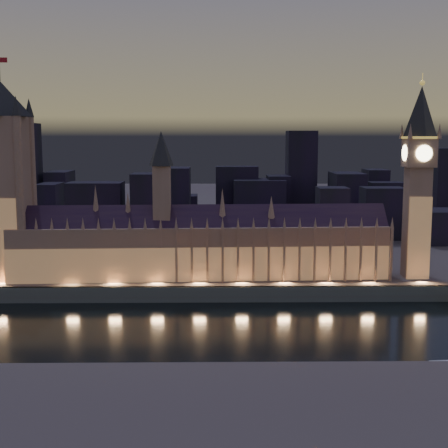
{
  "coord_description": "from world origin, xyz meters",
  "views": [
    {
      "loc": [
        0.52,
        -266.37,
        83.26
      ],
      "look_at": [
        5.0,
        55.0,
        38.0
      ],
      "focal_mm": 50.0,
      "sensor_mm": 36.0,
      "label": 1
    }
  ],
  "objects": [
    {
      "name": "victoria_tower",
      "position": [
        -110.0,
        61.92,
        65.17
      ],
      "size": [
        31.68,
        31.68,
        115.46
      ],
      "color": "#97724F",
      "rests_on": "north_bank"
    },
    {
      "name": "city_backdrop",
      "position": [
        29.73,
        247.53,
        31.3
      ],
      "size": [
        476.16,
        215.63,
        86.93
      ],
      "color": "black",
      "rests_on": "north_bank"
    },
    {
      "name": "embankment_wall",
      "position": [
        0.0,
        41.0,
        4.0
      ],
      "size": [
        2000.0,
        2.5,
        8.0
      ],
      "primitive_type": "cube",
      "color": "#585749",
      "rests_on": "ground"
    },
    {
      "name": "ground_plane",
      "position": [
        0.0,
        0.0,
        0.0
      ],
      "size": [
        2000.0,
        2000.0,
        0.0
      ],
      "primitive_type": "plane",
      "color": "black",
      "rests_on": "ground"
    },
    {
      "name": "elizabeth_tower",
      "position": [
        108.0,
        61.92,
        68.06
      ],
      "size": [
        18.0,
        18.0,
        107.77
      ],
      "color": "#97724F",
      "rests_on": "north_bank"
    },
    {
      "name": "north_bank",
      "position": [
        0.0,
        520.0,
        4.0
      ],
      "size": [
        2000.0,
        960.0,
        8.0
      ],
      "primitive_type": "cube",
      "color": "#47383A",
      "rests_on": "ground"
    },
    {
      "name": "palace_of_westminster",
      "position": [
        -8.66,
        61.75,
        26.37
      ],
      "size": [
        202.0,
        28.19,
        78.0
      ],
      "color": "#97724F",
      "rests_on": "north_bank"
    }
  ]
}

